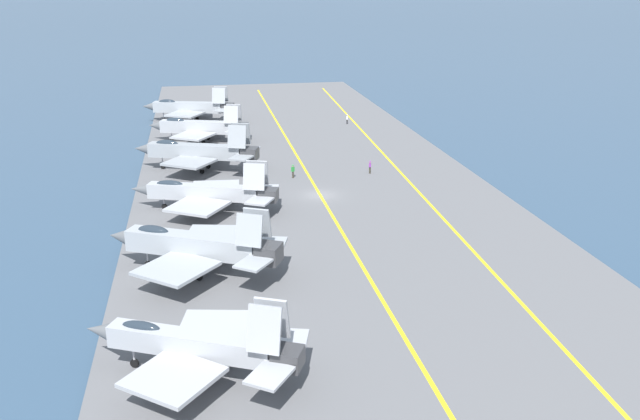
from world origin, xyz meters
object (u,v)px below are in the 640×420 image
(parked_jet_seventh, at_px, (190,107))
(parked_jet_fourth, at_px, (207,192))
(crew_purple_vest, at_px, (370,167))
(parked_jet_sixth, at_px, (199,127))
(parked_jet_second, at_px, (196,345))
(parked_jet_fifth, at_px, (197,151))
(crew_white_vest, at_px, (347,119))
(crew_green_vest, at_px, (293,171))
(parked_jet_third, at_px, (195,245))

(parked_jet_seventh, bearing_deg, parked_jet_fourth, -177.82)
(crew_purple_vest, bearing_deg, parked_jet_sixth, 44.38)
(parked_jet_second, bearing_deg, parked_jet_fifth, -0.69)
(parked_jet_fifth, relative_size, parked_jet_seventh, 1.03)
(parked_jet_fourth, xyz_separation_m, crew_white_vest, (43.44, -25.73, -1.25))
(crew_green_vest, relative_size, crew_purple_vest, 1.02)
(parked_jet_third, relative_size, crew_white_vest, 9.41)
(parked_jet_sixth, xyz_separation_m, crew_green_vest, (-22.86, -11.72, -1.40))
(parked_jet_third, height_order, crew_white_vest, parked_jet_third)
(parked_jet_fourth, xyz_separation_m, parked_jet_fifth, (17.05, 0.85, 0.53))
(crew_green_vest, bearing_deg, parked_jet_seventh, 18.64)
(parked_jet_third, bearing_deg, parked_jet_fifth, -1.00)
(parked_jet_fourth, relative_size, crew_purple_vest, 9.70)
(parked_jet_third, xyz_separation_m, crew_green_vest, (28.31, -12.79, -1.71))
(parked_jet_second, distance_m, parked_jet_third, 16.86)
(parked_jet_fourth, xyz_separation_m, crew_green_vest, (11.37, -11.35, -1.22))
(parked_jet_third, distance_m, parked_jet_seventh, 67.68)
(parked_jet_second, distance_m, parked_jet_fifth, 50.85)
(parked_jet_fifth, bearing_deg, crew_white_vest, -45.21)
(parked_jet_fourth, relative_size, parked_jet_seventh, 1.01)
(parked_jet_fifth, height_order, parked_jet_sixth, parked_jet_fifth)
(parked_jet_seventh, relative_size, crew_white_vest, 9.69)
(crew_purple_vest, bearing_deg, parked_jet_fifth, 76.40)
(parked_jet_sixth, bearing_deg, parked_jet_fifth, 178.43)
(parked_jet_fifth, distance_m, crew_green_vest, 13.56)
(parked_jet_fifth, distance_m, parked_jet_sixth, 17.20)
(parked_jet_sixth, relative_size, crew_white_vest, 9.35)
(parked_jet_fifth, height_order, crew_white_vest, parked_jet_fifth)
(crew_green_vest, height_order, crew_purple_vest, crew_green_vest)
(crew_green_vest, bearing_deg, parked_jet_second, 164.18)
(parked_jet_third, relative_size, parked_jet_fifth, 0.94)
(parked_jet_fourth, height_order, crew_green_vest, parked_jet_fourth)
(parked_jet_fourth, height_order, crew_white_vest, parked_jet_fourth)
(parked_jet_second, height_order, parked_jet_fifth, parked_jet_fifth)
(crew_green_vest, bearing_deg, crew_purple_vest, -88.97)
(parked_jet_sixth, distance_m, crew_purple_vest, 31.75)
(parked_jet_fourth, bearing_deg, crew_purple_vest, -62.07)
(parked_jet_second, distance_m, crew_purple_vest, 51.00)
(parked_jet_sixth, relative_size, parked_jet_seventh, 0.96)
(parked_jet_second, distance_m, crew_green_vest, 46.97)
(parked_jet_seventh, distance_m, crew_white_vest, 28.66)
(parked_jet_third, xyz_separation_m, parked_jet_sixth, (51.17, -1.06, -0.31))
(parked_jet_fourth, bearing_deg, crew_white_vest, -30.64)
(parked_jet_third, xyz_separation_m, crew_white_vest, (60.37, -27.17, -1.74))
(parked_jet_second, xyz_separation_m, parked_jet_fifth, (50.84, -0.61, 0.27))
(crew_green_vest, bearing_deg, crew_white_vest, -24.17)
(parked_jet_fourth, bearing_deg, parked_jet_seventh, 2.18)
(parked_jet_second, xyz_separation_m, parked_jet_fourth, (33.80, -1.46, -0.26))
(parked_jet_fifth, xyz_separation_m, crew_purple_vest, (-5.48, -22.66, -1.77))
(parked_jet_fourth, height_order, crew_purple_vest, parked_jet_fourth)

